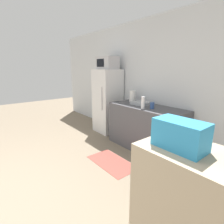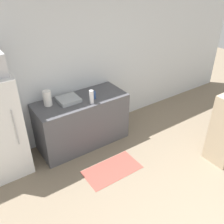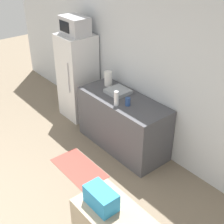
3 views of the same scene
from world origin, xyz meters
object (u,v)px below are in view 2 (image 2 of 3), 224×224
Objects in this scene: bottle_tall at (92,97)px; bottle_short at (93,95)px; paper_towel_roll at (47,98)px; refrigerator at (0,128)px.

bottle_short is (0.11, 0.13, -0.05)m from bottle_tall.
bottle_tall is at bearing -29.14° from paper_towel_roll.
paper_towel_roll is at bearing 150.86° from bottle_tall.
refrigerator is 1.51m from bottle_short.
paper_towel_roll is (-0.60, 0.34, 0.01)m from bottle_tall.
paper_towel_roll is at bearing 6.42° from refrigerator.
refrigerator is at bearing 175.42° from bottle_short.
paper_towel_roll reaches higher than bottle_tall.
bottle_short is 0.50× the size of paper_towel_roll.
bottle_short is at bearing 49.25° from bottle_tall.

